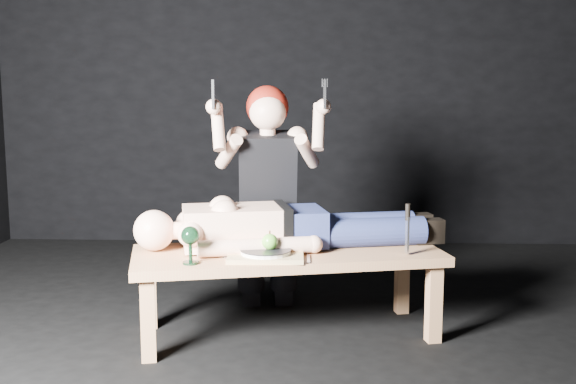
# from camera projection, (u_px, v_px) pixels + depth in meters

# --- Properties ---
(ground) EXTENTS (5.00, 5.00, 0.00)m
(ground) POSITION_uv_depth(u_px,v_px,m) (284.00, 351.00, 3.38)
(ground) COLOR black
(ground) RESTS_ON ground
(back_wall) EXTENTS (5.00, 0.00, 5.00)m
(back_wall) POSITION_uv_depth(u_px,v_px,m) (299.00, 63.00, 5.63)
(back_wall) COLOR black
(back_wall) RESTS_ON ground
(table) EXTENTS (1.67, 0.93, 0.45)m
(table) POSITION_uv_depth(u_px,v_px,m) (288.00, 293.00, 3.59)
(table) COLOR #A47A4D
(table) RESTS_ON ground
(lying_man) EXTENTS (1.68, 0.84, 0.27)m
(lying_man) POSITION_uv_depth(u_px,v_px,m) (293.00, 221.00, 3.65)
(lying_man) COLOR beige
(lying_man) RESTS_ON table
(kneeling_woman) EXTENTS (0.80, 0.87, 1.34)m
(kneeling_woman) POSITION_uv_depth(u_px,v_px,m) (267.00, 195.00, 4.00)
(kneeling_woman) COLOR black
(kneeling_woman) RESTS_ON ground
(serving_tray) EXTENTS (0.38, 0.28, 0.02)m
(serving_tray) POSITION_uv_depth(u_px,v_px,m) (266.00, 256.00, 3.39)
(serving_tray) COLOR tan
(serving_tray) RESTS_ON table
(plate) EXTENTS (0.26, 0.26, 0.02)m
(plate) POSITION_uv_depth(u_px,v_px,m) (266.00, 252.00, 3.39)
(plate) COLOR white
(plate) RESTS_ON serving_tray
(apple) EXTENTS (0.08, 0.08, 0.08)m
(apple) POSITION_uv_depth(u_px,v_px,m) (270.00, 242.00, 3.39)
(apple) COLOR #66A634
(apple) RESTS_ON plate
(goblet) EXTENTS (0.11, 0.11, 0.18)m
(goblet) POSITION_uv_depth(u_px,v_px,m) (190.00, 245.00, 3.27)
(goblet) COLOR black
(goblet) RESTS_ON table
(fork_flat) EXTENTS (0.09, 0.15, 0.01)m
(fork_flat) POSITION_uv_depth(u_px,v_px,m) (229.00, 260.00, 3.35)
(fork_flat) COLOR #B2B2B7
(fork_flat) RESTS_ON table
(knife_flat) EXTENTS (0.02, 0.17, 0.01)m
(knife_flat) POSITION_uv_depth(u_px,v_px,m) (308.00, 259.00, 3.37)
(knife_flat) COLOR #B2B2B7
(knife_flat) RESTS_ON table
(spoon_flat) EXTENTS (0.13, 0.13, 0.01)m
(spoon_flat) POSITION_uv_depth(u_px,v_px,m) (286.00, 255.00, 3.45)
(spoon_flat) COLOR #B2B2B7
(spoon_flat) RESTS_ON table
(carving_knife) EXTENTS (0.04, 0.04, 0.26)m
(carving_knife) POSITION_uv_depth(u_px,v_px,m) (407.00, 229.00, 3.45)
(carving_knife) COLOR #B2B2B7
(carving_knife) RESTS_ON table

